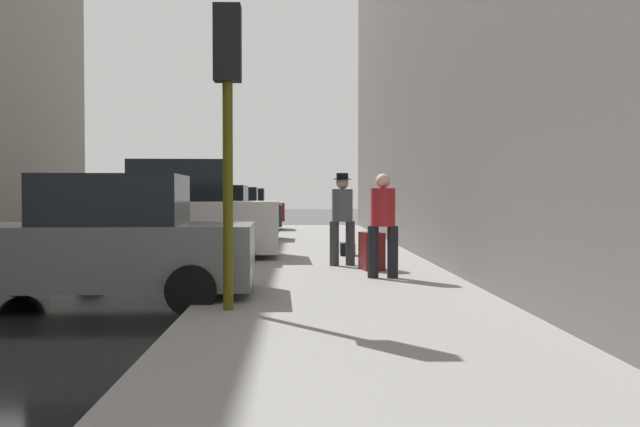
# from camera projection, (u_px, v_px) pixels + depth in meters

# --- Properties ---
(sidewalk) EXTENTS (4.00, 40.00, 0.15)m
(sidewalk) POSITION_uv_depth(u_px,v_px,m) (339.00, 283.00, 11.58)
(sidewalk) COLOR gray
(sidewalk) RESTS_ON ground_plane
(parked_gray_coupe) EXTENTS (4.25, 2.15, 1.79)m
(parked_gray_coupe) POSITION_uv_depth(u_px,v_px,m) (102.00, 243.00, 9.73)
(parked_gray_coupe) COLOR slate
(parked_gray_coupe) RESTS_ON ground_plane
(parked_white_van) EXTENTS (4.66, 2.17, 2.25)m
(parked_white_van) POSITION_uv_depth(u_px,v_px,m) (174.00, 217.00, 15.40)
(parked_white_van) COLOR silver
(parked_white_van) RESTS_ON ground_plane
(parked_blue_sedan) EXTENTS (4.24, 2.14, 1.79)m
(parked_blue_sedan) POSITION_uv_depth(u_px,v_px,m) (210.00, 216.00, 21.68)
(parked_blue_sedan) COLOR navy
(parked_blue_sedan) RESTS_ON ground_plane
(parked_dark_green_sedan) EXTENTS (4.24, 2.13, 1.79)m
(parked_dark_green_sedan) POSITION_uv_depth(u_px,v_px,m) (229.00, 211.00, 27.68)
(parked_dark_green_sedan) COLOR #193828
(parked_dark_green_sedan) RESTS_ON ground_plane
(parked_red_hatchback) EXTENTS (4.24, 2.14, 1.79)m
(parked_red_hatchback) POSITION_uv_depth(u_px,v_px,m) (241.00, 208.00, 33.43)
(parked_red_hatchback) COLOR #B2191E
(parked_red_hatchback) RESTS_ON ground_plane
(fire_hydrant) EXTENTS (0.42, 0.22, 0.70)m
(fire_hydrant) POSITION_uv_depth(u_px,v_px,m) (264.00, 234.00, 18.32)
(fire_hydrant) COLOR red
(fire_hydrant) RESTS_ON sidewalk
(traffic_light) EXTENTS (0.32, 0.32, 3.60)m
(traffic_light) POSITION_uv_depth(u_px,v_px,m) (228.00, 90.00, 8.39)
(traffic_light) COLOR #514C0F
(traffic_light) RESTS_ON sidewalk
(pedestrian_with_beanie) EXTENTS (0.53, 0.48, 1.78)m
(pedestrian_with_beanie) POSITION_uv_depth(u_px,v_px,m) (342.00, 214.00, 13.68)
(pedestrian_with_beanie) COLOR #333338
(pedestrian_with_beanie) RESTS_ON sidewalk
(pedestrian_in_red_jacket) EXTENTS (0.52, 0.44, 1.71)m
(pedestrian_in_red_jacket) POSITION_uv_depth(u_px,v_px,m) (383.00, 220.00, 11.63)
(pedestrian_in_red_jacket) COLOR black
(pedestrian_in_red_jacket) RESTS_ON sidewalk
(rolling_suitcase) EXTENTS (0.45, 0.61, 1.04)m
(rolling_suitcase) POSITION_uv_depth(u_px,v_px,m) (372.00, 251.00, 12.92)
(rolling_suitcase) COLOR #591414
(rolling_suitcase) RESTS_ON sidewalk
(duffel_bag) EXTENTS (0.32, 0.44, 0.28)m
(duffel_bag) POSITION_uv_depth(u_px,v_px,m) (348.00, 249.00, 15.93)
(duffel_bag) COLOR black
(duffel_bag) RESTS_ON sidewalk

